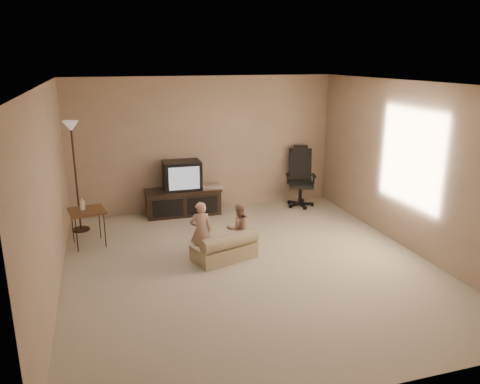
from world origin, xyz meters
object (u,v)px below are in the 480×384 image
object	(u,v)px
child_sofa	(226,248)
toddler_right	(239,229)
tv_stand	(183,193)
floor_lamp	(73,152)
side_table	(87,211)
office_chair	(300,185)
toddler_left	(201,231)

from	to	relation	value
child_sofa	toddler_right	world-z (taller)	toddler_right
tv_stand	floor_lamp	size ratio (longest dim) A/B	0.77
child_sofa	toddler_right	size ratio (longest dim) A/B	1.26
tv_stand	side_table	size ratio (longest dim) A/B	1.83
side_table	child_sofa	bearing A→B (deg)	-31.33
floor_lamp	toddler_right	size ratio (longest dim) A/B	2.37
floor_lamp	office_chair	bearing A→B (deg)	3.32
tv_stand	toddler_right	world-z (taller)	tv_stand
tv_stand	toddler_left	distance (m)	2.06
floor_lamp	child_sofa	world-z (taller)	floor_lamp
side_table	floor_lamp	distance (m)	1.08
tv_stand	toddler_right	size ratio (longest dim) A/B	1.81
floor_lamp	toddler_right	distance (m)	3.00
side_table	child_sofa	size ratio (longest dim) A/B	0.79
side_table	toddler_right	world-z (taller)	toddler_right
tv_stand	office_chair	distance (m)	2.30
floor_lamp	toddler_right	world-z (taller)	floor_lamp
side_table	toddler_right	bearing A→B (deg)	-24.54
child_sofa	toddler_left	xyz separation A→B (m)	(-0.33, 0.15, 0.25)
toddler_left	child_sofa	bearing A→B (deg)	157.34
office_chair	floor_lamp	bearing A→B (deg)	-158.66
child_sofa	toddler_right	bearing A→B (deg)	17.39
tv_stand	floor_lamp	world-z (taller)	floor_lamp
tv_stand	toddler_right	distance (m)	2.09
toddler_left	toddler_right	distance (m)	0.58
office_chair	floor_lamp	xyz separation A→B (m)	(-4.12, -0.24, 0.93)
toddler_left	toddler_right	bearing A→B (deg)	-175.91
office_chair	tv_stand	bearing A→B (deg)	-164.59
side_table	toddler_right	size ratio (longest dim) A/B	0.99
child_sofa	toddler_right	xyz separation A→B (m)	(0.25, 0.17, 0.22)
side_table	tv_stand	bearing A→B (deg)	32.26
office_chair	child_sofa	size ratio (longest dim) A/B	1.18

